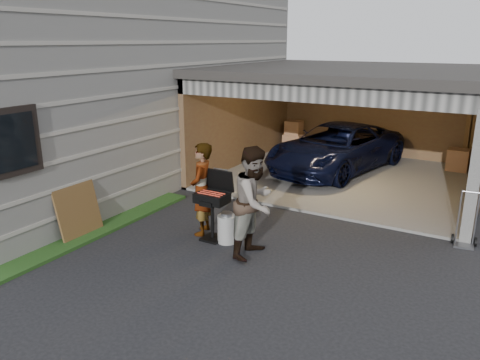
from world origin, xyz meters
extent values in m
plane|color=black|center=(0.00, 0.00, 0.00)|extent=(80.00, 80.00, 0.00)
cube|color=#474744|center=(-6.00, 4.00, 2.75)|extent=(7.00, 11.00, 5.50)
cube|color=#193814|center=(-2.25, -1.00, 0.03)|extent=(0.50, 8.00, 0.06)
cube|color=#605E59|center=(0.75, 6.50, 0.03)|extent=(6.50, 6.00, 0.06)
cube|color=brown|center=(0.75, 9.43, 1.35)|extent=(6.50, 0.15, 2.70)
cube|color=brown|center=(-2.42, 6.50, 1.35)|extent=(0.15, 6.00, 2.70)
cube|color=#2D2B28|center=(0.75, 6.50, 2.80)|extent=(6.80, 6.30, 0.20)
cube|color=#474744|center=(0.75, 3.58, 2.52)|extent=(6.50, 0.16, 0.36)
cube|color=beige|center=(0.75, 4.80, 2.62)|extent=(6.00, 2.40, 0.06)
cube|color=#474744|center=(3.90, 3.55, 1.35)|extent=(0.20, 0.18, 2.70)
cube|color=olive|center=(-1.80, 8.70, 0.31)|extent=(0.60, 0.50, 0.50)
cube|color=olive|center=(-1.80, 8.70, 0.79)|extent=(0.50, 0.45, 0.45)
cube|color=olive|center=(3.20, 8.60, 0.36)|extent=(0.55, 0.50, 0.60)
cube|color=brown|center=(3.38, 9.20, 1.20)|extent=(0.24, 0.43, 2.20)
imported|color=black|center=(0.27, 6.90, 0.64)|extent=(3.06, 4.94, 1.28)
imported|color=#B1C0DE|center=(-0.50, 1.52, 0.88)|extent=(0.62, 0.75, 1.76)
imported|color=#4D2F1E|center=(0.80, 1.20, 0.95)|extent=(0.74, 0.94, 1.90)
cube|color=black|center=(-0.16, 1.36, 0.02)|extent=(0.37, 0.37, 0.04)
cylinder|color=black|center=(-0.16, 1.36, 0.39)|extent=(0.06, 0.06, 0.74)
cube|color=black|center=(-0.16, 1.36, 0.81)|extent=(0.58, 0.40, 0.18)
cube|color=#59595B|center=(-0.16, 1.36, 0.89)|extent=(0.53, 0.35, 0.01)
cube|color=black|center=(-0.16, 1.61, 1.09)|extent=(0.58, 0.10, 0.40)
cylinder|color=#B0B0AB|center=(0.13, 1.39, 0.26)|extent=(0.44, 0.44, 0.52)
cube|color=brown|center=(-2.40, 0.24, 0.51)|extent=(0.26, 0.92, 1.02)
cube|color=slate|center=(3.90, 3.33, 0.02)|extent=(0.35, 0.25, 0.04)
cylinder|color=black|center=(3.70, 3.43, 0.09)|extent=(0.06, 0.17, 0.17)
cylinder|color=black|center=(4.08, 3.47, 0.09)|extent=(0.06, 0.17, 0.17)
cylinder|color=slate|center=(3.75, 3.43, 0.52)|extent=(0.03, 0.03, 1.00)
cylinder|color=slate|center=(4.03, 3.46, 0.52)|extent=(0.03, 0.03, 1.00)
cylinder|color=slate|center=(3.89, 3.45, 1.00)|extent=(0.29, 0.06, 0.03)
camera|label=1|loc=(4.29, -5.29, 3.56)|focal=35.00mm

